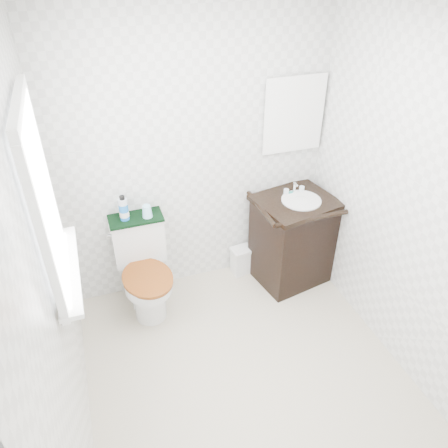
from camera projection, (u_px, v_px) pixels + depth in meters
floor at (248, 375)px, 3.15m from camera, size 2.40×2.40×0.00m
ceiling at (265, 8)px, 1.81m from camera, size 2.40×2.40×0.00m
wall_back at (196, 156)px, 3.42m from camera, size 2.40×0.00×2.40m
wall_front at (384, 430)px, 1.54m from camera, size 2.40×0.00×2.40m
wall_left at (51, 283)px, 2.18m from camera, size 0.00×2.40×2.40m
wall_right at (414, 208)px, 2.78m from camera, size 0.00×2.40×2.40m
window at (41, 198)px, 2.19m from camera, size 0.02×0.70×0.90m
mirror at (294, 115)px, 3.49m from camera, size 0.50×0.02×0.60m
toilet at (144, 272)px, 3.57m from camera, size 0.44×0.65×0.79m
vanity at (292, 238)px, 3.83m from camera, size 0.72×0.65×0.92m
trash_bin at (241, 260)px, 4.04m from camera, size 0.20×0.17×0.27m
towel at (136, 218)px, 3.41m from camera, size 0.42×0.22×0.02m
mouthwash_bottle at (124, 209)px, 3.33m from camera, size 0.07×0.07×0.21m
cup at (147, 211)px, 3.39m from camera, size 0.08×0.08×0.10m
soap_bar at (289, 192)px, 3.69m from camera, size 0.08×0.05×0.02m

